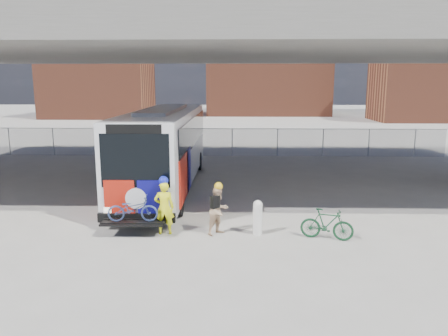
{
  "coord_description": "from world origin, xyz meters",
  "views": [
    {
      "loc": [
        1.24,
        -16.72,
        4.8
      ],
      "look_at": [
        0.79,
        -0.4,
        1.6
      ],
      "focal_mm": 35.0,
      "sensor_mm": 36.0,
      "label": 1
    }
  ],
  "objects_px": {
    "bollard": "(258,216)",
    "cyclist_hivis": "(164,206)",
    "bus": "(165,142)",
    "cyclist_tan": "(218,210)",
    "bike_parked": "(327,224)"
  },
  "relations": [
    {
      "from": "cyclist_hivis",
      "to": "cyclist_tan",
      "type": "bearing_deg",
      "value": 174.27
    },
    {
      "from": "bus",
      "to": "cyclist_hivis",
      "type": "bearing_deg",
      "value": -81.41
    },
    {
      "from": "bollard",
      "to": "cyclist_hivis",
      "type": "xyz_separation_m",
      "value": [
        -2.99,
        0.0,
        0.31
      ]
    },
    {
      "from": "bus",
      "to": "bollard",
      "type": "bearing_deg",
      "value": -58.06
    },
    {
      "from": "bus",
      "to": "cyclist_tan",
      "type": "relative_size",
      "value": 7.5
    },
    {
      "from": "cyclist_hivis",
      "to": "bike_parked",
      "type": "bearing_deg",
      "value": 170.15
    },
    {
      "from": "cyclist_tan",
      "to": "bike_parked",
      "type": "bearing_deg",
      "value": -49.48
    },
    {
      "from": "bus",
      "to": "bike_parked",
      "type": "distance_m",
      "value": 9.2
    },
    {
      "from": "cyclist_hivis",
      "to": "cyclist_tan",
      "type": "xyz_separation_m",
      "value": [
        1.74,
        -0.0,
        -0.11
      ]
    },
    {
      "from": "bollard",
      "to": "cyclist_tan",
      "type": "xyz_separation_m",
      "value": [
        -1.25,
        -0.0,
        0.2
      ]
    },
    {
      "from": "cyclist_tan",
      "to": "bollard",
      "type": "bearing_deg",
      "value": -42.98
    },
    {
      "from": "cyclist_hivis",
      "to": "cyclist_tan",
      "type": "distance_m",
      "value": 1.74
    },
    {
      "from": "bollard",
      "to": "cyclist_hivis",
      "type": "distance_m",
      "value": 3.01
    },
    {
      "from": "bollard",
      "to": "cyclist_hivis",
      "type": "relative_size",
      "value": 0.6
    },
    {
      "from": "bollard",
      "to": "cyclist_tan",
      "type": "relative_size",
      "value": 0.66
    }
  ]
}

